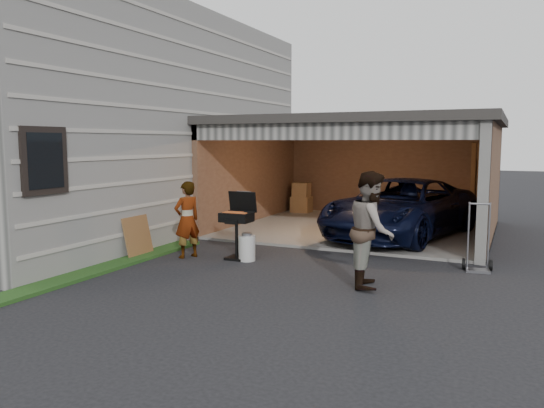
{
  "coord_description": "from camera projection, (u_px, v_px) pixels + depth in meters",
  "views": [
    {
      "loc": [
        4.47,
        -7.01,
        2.3
      ],
      "look_at": [
        0.33,
        1.89,
        1.15
      ],
      "focal_mm": 35.0,
      "sensor_mm": 36.0,
      "label": 1
    }
  ],
  "objects": [
    {
      "name": "ground",
      "position": [
        204.0,
        287.0,
        8.45
      ],
      "size": [
        80.0,
        80.0,
        0.0
      ],
      "primitive_type": "plane",
      "color": "black",
      "rests_on": "ground"
    },
    {
      "name": "house",
      "position": [
        92.0,
        125.0,
        14.25
      ],
      "size": [
        7.0,
        11.0,
        5.5
      ],
      "primitive_type": "cube",
      "color": "#474744",
      "rests_on": "ground"
    },
    {
      "name": "groundcover_strip",
      "position": [
        50.0,
        284.0,
        8.49
      ],
      "size": [
        0.5,
        8.0,
        0.06
      ],
      "primitive_type": "cube",
      "color": "#193814",
      "rests_on": "ground"
    },
    {
      "name": "garage",
      "position": [
        365.0,
        158.0,
        14.03
      ],
      "size": [
        6.8,
        6.3,
        2.9
      ],
      "color": "#605E59",
      "rests_on": "ground"
    },
    {
      "name": "minivan",
      "position": [
        401.0,
        210.0,
        12.57
      ],
      "size": [
        3.33,
        5.33,
        1.37
      ],
      "primitive_type": "imported",
      "rotation": [
        0.0,
        0.0,
        -0.23
      ],
      "color": "black",
      "rests_on": "ground"
    },
    {
      "name": "woman",
      "position": [
        187.0,
        220.0,
        10.53
      ],
      "size": [
        0.57,
        0.66,
        1.53
      ],
      "primitive_type": "imported",
      "rotation": [
        0.0,
        0.0,
        -2.0
      ],
      "color": "#A3BDCD",
      "rests_on": "ground"
    },
    {
      "name": "man",
      "position": [
        372.0,
        229.0,
        8.39
      ],
      "size": [
        0.88,
        1.03,
        1.85
      ],
      "primitive_type": "imported",
      "rotation": [
        0.0,
        0.0,
        1.8
      ],
      "color": "#412E19",
      "rests_on": "ground"
    },
    {
      "name": "bbq_grill",
      "position": [
        237.0,
        220.0,
        10.4
      ],
      "size": [
        0.59,
        0.52,
        1.32
      ],
      "color": "black",
      "rests_on": "ground"
    },
    {
      "name": "propane_tank",
      "position": [
        247.0,
        248.0,
        10.3
      ],
      "size": [
        0.4,
        0.4,
        0.49
      ],
      "primitive_type": "cylinder",
      "rotation": [
        0.0,
        0.0,
        -0.26
      ],
      "color": "beige",
      "rests_on": "ground"
    },
    {
      "name": "plywood_panel",
      "position": [
        138.0,
        237.0,
        10.63
      ],
      "size": [
        0.21,
        0.74,
        0.82
      ],
      "primitive_type": "cube",
      "rotation": [
        0.0,
        -0.21,
        0.0
      ],
      "color": "brown",
      "rests_on": "ground"
    },
    {
      "name": "hand_truck",
      "position": [
        478.0,
        258.0,
        9.48
      ],
      "size": [
        0.53,
        0.44,
        1.23
      ],
      "rotation": [
        0.0,
        0.0,
        0.16
      ],
      "color": "slate",
      "rests_on": "ground"
    }
  ]
}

